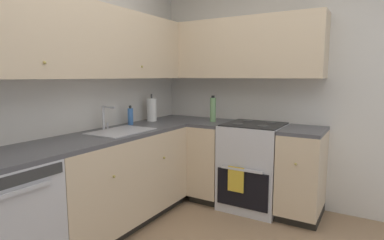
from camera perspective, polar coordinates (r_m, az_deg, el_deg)
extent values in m
cube|color=silver|center=(2.94, -24.68, 4.68)|extent=(3.75, 0.05, 2.61)
cube|color=silver|center=(3.62, 17.69, 5.49)|extent=(0.05, 3.25, 2.61)
cube|color=#333333|center=(2.15, -28.48, -9.28)|extent=(0.55, 0.01, 0.07)
cube|color=silver|center=(2.16, -28.16, -11.13)|extent=(0.36, 0.02, 0.02)
cube|color=beige|center=(3.13, -13.51, -9.95)|extent=(1.57, 0.60, 0.79)
cube|color=black|center=(3.31, -13.64, -17.17)|extent=(1.57, 0.54, 0.09)
sphere|color=tan|center=(2.64, -13.95, -9.93)|extent=(0.02, 0.02, 0.02)
sphere|color=tan|center=(3.14, -5.06, -6.82)|extent=(0.02, 0.02, 0.02)
cube|color=#4C4C51|center=(3.02, -13.80, -2.47)|extent=(2.77, 0.60, 0.03)
cube|color=beige|center=(3.71, 3.74, -6.89)|extent=(0.60, 0.35, 0.79)
cube|color=black|center=(3.87, 3.88, -13.13)|extent=(0.54, 0.35, 0.09)
cube|color=beige|center=(3.40, 19.33, -8.75)|extent=(0.60, 0.40, 0.79)
cube|color=black|center=(3.57, 19.10, -15.43)|extent=(0.54, 0.40, 0.09)
sphere|color=tan|center=(3.06, 18.29, -7.61)|extent=(0.02, 0.02, 0.02)
cube|color=#4C4C51|center=(3.63, 3.80, -0.56)|extent=(0.60, 0.35, 0.03)
cube|color=#4C4C51|center=(3.30, 19.66, -1.84)|extent=(0.60, 0.40, 0.03)
cube|color=silver|center=(3.55, 11.08, -8.18)|extent=(0.64, 0.62, 0.92)
cube|color=black|center=(3.31, 9.06, -12.34)|extent=(0.02, 0.55, 0.39)
cube|color=silver|center=(3.22, 9.00, -8.90)|extent=(0.02, 0.43, 0.02)
cube|color=black|center=(3.45, 11.28, -0.73)|extent=(0.59, 0.60, 0.01)
cube|color=silver|center=(3.73, 12.87, 0.92)|extent=(0.03, 0.60, 0.15)
cylinder|color=#4C4C4C|center=(3.28, 12.72, -1.06)|extent=(0.11, 0.11, 0.01)
cylinder|color=#4C4C4C|center=(3.37, 8.30, -0.71)|extent=(0.11, 0.11, 0.01)
cylinder|color=#4C4C4C|center=(3.54, 14.13, -0.44)|extent=(0.11, 0.11, 0.01)
cylinder|color=#4C4C4C|center=(3.63, 10.00, -0.13)|extent=(0.11, 0.11, 0.01)
cube|color=gold|center=(3.28, 7.95, -10.62)|extent=(0.02, 0.17, 0.26)
cube|color=beige|center=(2.99, -18.52, 13.38)|extent=(2.45, 0.32, 0.65)
sphere|color=tan|center=(2.51, -25.16, 9.41)|extent=(0.02, 0.02, 0.02)
sphere|color=tan|center=(3.24, -9.03, 9.54)|extent=(0.02, 0.02, 0.02)
cube|color=beige|center=(3.65, 7.71, 12.64)|extent=(0.32, 1.93, 0.65)
cube|color=#B7B7BC|center=(3.04, -12.71, -1.98)|extent=(0.58, 0.40, 0.01)
cube|color=gray|center=(3.05, -12.68, -2.89)|extent=(0.53, 0.36, 0.09)
cube|color=#99999E|center=(3.04, -12.69, -2.64)|extent=(0.02, 0.35, 0.06)
cylinder|color=silver|center=(3.18, -15.79, 0.41)|extent=(0.02, 0.02, 0.23)
cylinder|color=silver|center=(3.12, -14.91, 2.26)|extent=(0.02, 0.15, 0.02)
cylinder|color=silver|center=(3.23, -15.09, -1.02)|extent=(0.02, 0.02, 0.06)
cylinder|color=#3F72BF|center=(3.43, -11.11, 0.62)|extent=(0.06, 0.06, 0.18)
cylinder|color=#262626|center=(3.42, -11.15, 2.34)|extent=(0.03, 0.03, 0.03)
cylinder|color=white|center=(3.68, -7.31, 1.86)|extent=(0.11, 0.11, 0.26)
cylinder|color=#3F3F3F|center=(3.68, -7.32, 2.17)|extent=(0.02, 0.02, 0.32)
cylinder|color=#729E66|center=(3.61, 3.82, 1.87)|extent=(0.07, 0.07, 0.27)
cylinder|color=black|center=(3.60, 3.84, 4.24)|extent=(0.04, 0.04, 0.02)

